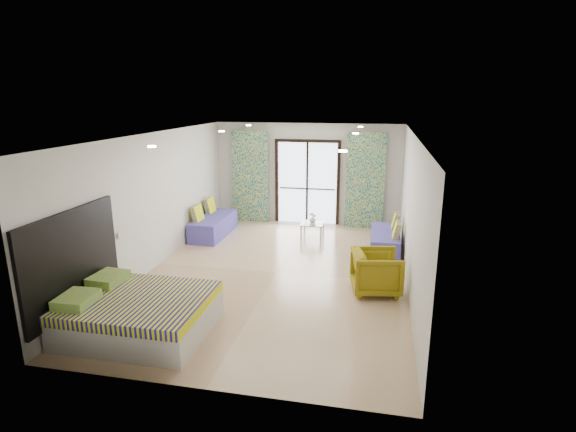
% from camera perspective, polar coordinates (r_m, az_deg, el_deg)
% --- Properties ---
extents(floor, '(5.00, 7.50, 0.01)m').
position_cam_1_polar(floor, '(8.98, -1.48, -7.17)').
color(floor, tan).
rests_on(floor, ground).
extents(ceiling, '(5.00, 7.50, 0.01)m').
position_cam_1_polar(ceiling, '(8.34, -1.60, 10.27)').
color(ceiling, silver).
rests_on(ceiling, ground).
extents(wall_back, '(5.00, 0.01, 2.70)m').
position_cam_1_polar(wall_back, '(12.17, 2.49, 5.35)').
color(wall_back, silver).
rests_on(wall_back, ground).
extents(wall_front, '(5.00, 0.01, 2.70)m').
position_cam_1_polar(wall_front, '(5.16, -11.13, -8.58)').
color(wall_front, silver).
rests_on(wall_front, ground).
extents(wall_left, '(0.01, 7.50, 2.70)m').
position_cam_1_polar(wall_left, '(9.43, -16.50, 1.90)').
color(wall_left, silver).
rests_on(wall_left, ground).
extents(wall_right, '(0.01, 7.50, 2.70)m').
position_cam_1_polar(wall_right, '(8.37, 15.38, 0.36)').
color(wall_right, silver).
rests_on(wall_right, ground).
extents(balcony_door, '(1.76, 0.08, 2.28)m').
position_cam_1_polar(balcony_door, '(12.15, 2.46, 4.90)').
color(balcony_door, black).
rests_on(balcony_door, floor).
extents(balcony_rail, '(1.52, 0.03, 0.04)m').
position_cam_1_polar(balcony_rail, '(12.22, 2.45, 3.49)').
color(balcony_rail, '#595451').
rests_on(balcony_rail, balcony_door).
extents(curtain_left, '(1.00, 0.10, 2.50)m').
position_cam_1_polar(curtain_left, '(12.35, -4.80, 4.99)').
color(curtain_left, beige).
rests_on(curtain_left, floor).
extents(curtain_right, '(1.00, 0.10, 2.50)m').
position_cam_1_polar(curtain_right, '(11.86, 9.77, 4.41)').
color(curtain_right, beige).
rests_on(curtain_right, floor).
extents(downlight_a, '(0.12, 0.12, 0.02)m').
position_cam_1_polar(downlight_a, '(6.97, -16.91, 8.44)').
color(downlight_a, '#FFE0B2').
rests_on(downlight_a, ceiling).
extents(downlight_b, '(0.12, 0.12, 0.02)m').
position_cam_1_polar(downlight_b, '(6.16, 6.96, 8.19)').
color(downlight_b, '#FFE0B2').
rests_on(downlight_b, ceiling).
extents(downlight_c, '(0.12, 0.12, 0.02)m').
position_cam_1_polar(downlight_c, '(9.70, -8.44, 10.60)').
color(downlight_c, '#FFE0B2').
rests_on(downlight_c, ceiling).
extents(downlight_d, '(0.12, 0.12, 0.02)m').
position_cam_1_polar(downlight_d, '(9.13, 8.60, 10.33)').
color(downlight_d, '#FFE0B2').
rests_on(downlight_d, ceiling).
extents(downlight_e, '(0.12, 0.12, 0.02)m').
position_cam_1_polar(downlight_e, '(11.60, -5.03, 11.40)').
color(downlight_e, '#FFE0B2').
rests_on(downlight_e, ceiling).
extents(downlight_f, '(0.12, 0.12, 0.02)m').
position_cam_1_polar(downlight_f, '(11.13, 9.20, 11.12)').
color(downlight_f, '#FFE0B2').
rests_on(downlight_f, ceiling).
extents(headboard, '(0.06, 2.10, 1.50)m').
position_cam_1_polar(headboard, '(7.36, -25.66, -5.08)').
color(headboard, black).
rests_on(headboard, floor).
extents(switch_plate, '(0.02, 0.10, 0.10)m').
position_cam_1_polar(switch_plate, '(8.33, -20.62, -2.30)').
color(switch_plate, silver).
rests_on(switch_plate, wall_left).
extents(bed, '(2.01, 1.64, 0.69)m').
position_cam_1_polar(bed, '(7.12, -18.49, -11.65)').
color(bed, silver).
rests_on(bed, floor).
extents(daybed_left, '(0.68, 1.74, 0.86)m').
position_cam_1_polar(daybed_left, '(11.38, -9.51, -1.12)').
color(daybed_left, '#4E47AA').
rests_on(daybed_left, floor).
extents(daybed_right, '(0.64, 1.63, 0.81)m').
position_cam_1_polar(daybed_right, '(10.31, 12.28, -3.07)').
color(daybed_right, '#4E47AA').
rests_on(daybed_right, floor).
extents(coffee_table, '(0.55, 0.55, 0.64)m').
position_cam_1_polar(coffee_table, '(11.05, 3.12, -1.11)').
color(coffee_table, silver).
rests_on(coffee_table, floor).
extents(vase, '(0.18, 0.19, 0.17)m').
position_cam_1_polar(vase, '(11.07, 3.15, -0.42)').
color(vase, white).
rests_on(vase, coffee_table).
extents(armchair, '(0.90, 0.94, 0.84)m').
position_cam_1_polar(armchair, '(8.13, 11.17, -6.73)').
color(armchair, olive).
rests_on(armchair, floor).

